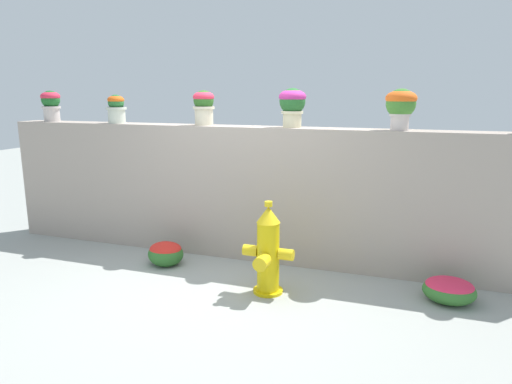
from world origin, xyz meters
The scene contains 10 objects.
ground_plane centered at (0.00, 0.00, 0.00)m, with size 24.00×24.00×0.00m, color #969994.
stone_wall centered at (0.00, 1.03, 0.81)m, with size 6.65×0.36×1.61m, color #A29488.
potted_plant_0 centered at (-2.89, 1.03, 1.86)m, with size 0.26×0.26×0.42m.
potted_plant_1 centered at (-1.80, 0.99, 1.81)m, with size 0.26×0.26×0.37m.
potted_plant_2 centered at (-0.58, 1.05, 1.86)m, with size 0.26×0.26×0.42m.
potted_plant_3 centered at (0.53, 1.05, 1.88)m, with size 0.31×0.31×0.44m.
potted_plant_4 centered at (1.71, 1.00, 1.88)m, with size 0.32×0.32×0.43m.
fire_hydrant centered at (0.56, 0.06, 0.43)m, with size 0.52×0.43×0.96m.
flower_bush_left centered at (2.30, 0.45, 0.12)m, with size 0.50×0.45×0.24m.
flower_bush_right centered at (-0.82, 0.41, 0.15)m, with size 0.42×0.38×0.29m.
Camera 1 is at (1.90, -4.14, 2.01)m, focal length 32.44 mm.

